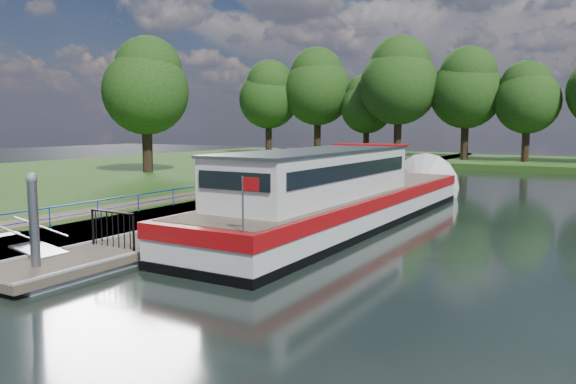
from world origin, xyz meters
The scene contains 16 objects.
ground centered at (0.00, 0.00, 0.00)m, with size 160.00×160.00×0.00m, color black.
riverbank centered at (-18.00, 15.00, 0.39)m, with size 32.00×90.00×0.78m, color #244914.
bank_edge centered at (-2.55, 15.00, 0.39)m, with size 1.10×90.00×0.78m, color #473D2D.
footpath centered at (-4.40, 8.00, 0.80)m, with size 1.60×40.00×0.05m, color brown.
carpark centered at (-11.00, 38.00, 0.81)m, with size 14.00×12.00×0.06m, color black.
blue_fence centered at (-2.75, 3.00, 1.31)m, with size 0.04×18.04×0.72m.
pontoon centered at (0.00, 13.00, 0.18)m, with size 2.50×30.00×0.56m.
mooring_piles centered at (0.00, 13.00, 1.28)m, with size 0.30×27.30×3.55m.
gangway centered at (-1.85, 0.50, 0.63)m, with size 2.58×1.00×0.92m.
gate_panel centered at (0.00, 2.20, 1.15)m, with size 1.85×0.05×1.15m.
barge centered at (3.60, 12.11, 1.09)m, with size 4.36×21.15×4.78m.
horizon_trees centered at (-1.61, 48.68, 7.95)m, with size 54.38×10.03×12.87m.
bank_tree_a centered at (-15.99, 20.08, 7.02)m, with size 6.12×6.12×9.72m.
car_a centered at (-7.36, 35.74, 1.51)m, with size 1.58×3.94×1.34m, color #999999.
car_b centered at (-11.01, 36.59, 1.44)m, with size 1.28×3.67×1.21m, color #999999.
car_c centered at (-13.53, 37.15, 1.44)m, with size 1.69×4.15×1.21m, color #999999.
Camera 1 is at (13.43, -9.80, 4.22)m, focal length 35.00 mm.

